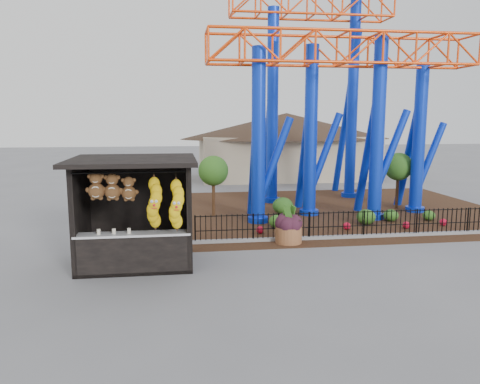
{
  "coord_description": "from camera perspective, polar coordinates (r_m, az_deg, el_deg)",
  "views": [
    {
      "loc": [
        -1.82,
        -12.49,
        4.23
      ],
      "look_at": [
        0.13,
        1.5,
        2.0
      ],
      "focal_mm": 35.0,
      "sensor_mm": 36.0,
      "label": 1
    }
  ],
  "objects": [
    {
      "name": "picket_fence",
      "position": [
        17.29,
        15.19,
        -3.8
      ],
      "size": [
        12.2,
        0.06,
        1.0
      ],
      "primitive_type": null,
      "color": "black",
      "rests_on": "ground"
    },
    {
      "name": "curb",
      "position": [
        17.07,
        12.33,
        -5.38
      ],
      "size": [
        18.0,
        0.18,
        0.12
      ],
      "primitive_type": "cube",
      "color": "gray",
      "rests_on": "ground"
    },
    {
      "name": "potted_plant",
      "position": [
        16.13,
        6.18,
        -4.7
      ],
      "size": [
        0.79,
        0.69,
        0.86
      ],
      "primitive_type": "imported",
      "rotation": [
        0.0,
        0.0,
        -0.03
      ],
      "color": "#2B5619",
      "rests_on": "ground"
    },
    {
      "name": "prize_booth",
      "position": [
        13.73,
        -12.6,
        -2.64
      ],
      "size": [
        3.5,
        3.4,
        3.12
      ],
      "color": "black",
      "rests_on": "ground"
    },
    {
      "name": "mulch_bed",
      "position": [
        21.72,
        7.79,
        -2.32
      ],
      "size": [
        18.0,
        12.0,
        0.02
      ],
      "primitive_type": "cube",
      "color": "#331E11",
      "rests_on": "ground"
    },
    {
      "name": "pavilion",
      "position": [
        33.44,
        5.66,
        6.94
      ],
      "size": [
        15.0,
        15.0,
        4.8
      ],
      "color": "#BFAD8C",
      "rests_on": "ground"
    },
    {
      "name": "ground",
      "position": [
        13.32,
        0.35,
        -9.55
      ],
      "size": [
        120.0,
        120.0,
        0.0
      ],
      "primitive_type": "plane",
      "color": "slate",
      "rests_on": "ground"
    },
    {
      "name": "terracotta_planter",
      "position": [
        16.15,
        5.93,
        -5.21
      ],
      "size": [
        0.92,
        0.92,
        0.57
      ],
      "primitive_type": "cylinder",
      "rotation": [
        0.0,
        0.0,
        0.02
      ],
      "color": "#955B36",
      "rests_on": "ground"
    },
    {
      "name": "landscaping",
      "position": [
        19.9,
        10.52,
        -2.53
      ],
      "size": [
        7.79,
        4.03,
        0.73
      ],
      "color": "#2D5D1B",
      "rests_on": "mulch_bed"
    },
    {
      "name": "planter_foliage",
      "position": [
        16.01,
        5.97,
        -3.11
      ],
      "size": [
        0.7,
        0.7,
        0.64
      ],
      "primitive_type": "ellipsoid",
      "color": "#341422",
      "rests_on": "terracotta_planter"
    },
    {
      "name": "roller_coaster",
      "position": [
        21.96,
        10.89,
        14.6
      ],
      "size": [
        11.0,
        6.37,
        10.82
      ],
      "color": "#0C2FCC",
      "rests_on": "ground"
    }
  ]
}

